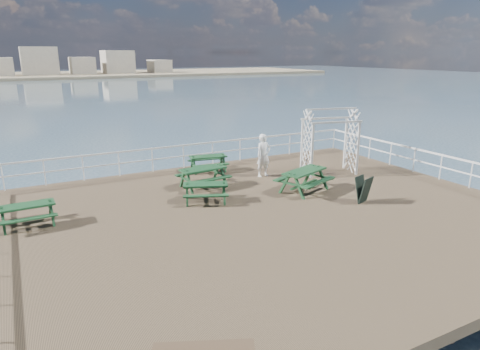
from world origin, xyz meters
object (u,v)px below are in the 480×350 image
Objects in this scene: picnic_table_c at (203,173)px; picnic_table_d at (206,189)px; picnic_table_a at (27,210)px; person at (264,155)px; picnic_table_e at (304,176)px; trellis_arbor at (330,145)px; picnic_table_b at (208,160)px.

picnic_table_c is 1.01× the size of picnic_table_d.
picnic_table_a reaches higher than picnic_table_d.
picnic_table_d is 1.05× the size of person.
trellis_arbor reaches higher than picnic_table_e.
picnic_table_a is at bearing -175.78° from person.
picnic_table_d is at bearing 150.43° from picnic_table_e.
picnic_table_c is (-1.13, -2.10, 0.06)m from picnic_table_b.
person reaches higher than picnic_table_a.
picnic_table_b is at bearing 87.00° from picnic_table_d.
picnic_table_b is 0.95× the size of picnic_table_d.
picnic_table_c is at bearing 124.34° from picnic_table_e.
picnic_table_a is 8.15m from picnic_table_b.
picnic_table_c is at bearing 8.34° from picnic_table_a.
picnic_table_a is 0.89× the size of person.
picnic_table_e is at bearing -8.81° from picnic_table_a.
person reaches higher than picnic_table_c.
trellis_arbor is (12.08, 0.45, 0.78)m from picnic_table_a.
picnic_table_a is at bearing -147.01° from picnic_table_b.
picnic_table_b is at bearing 21.58° from picnic_table_a.
trellis_arbor is at bearing 13.11° from picnic_table_e.
picnic_table_e reaches higher than picnic_table_d.
picnic_table_b is 0.94× the size of picnic_table_c.
picnic_table_d is 3.90m from picnic_table_e.
picnic_table_a is 0.85× the size of picnic_table_d.
picnic_table_b is 2.38m from picnic_table_c.
picnic_table_e is (2.09, -4.41, 0.10)m from picnic_table_b.
picnic_table_e reaches higher than picnic_table_b.
picnic_table_c reaches higher than picnic_table_d.
picnic_table_a is at bearing -163.44° from trellis_arbor.
picnic_table_e is 3.07m from trellis_arbor.
trellis_arbor reaches higher than picnic_table_b.
person is (-2.84, 0.88, -0.35)m from trellis_arbor.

